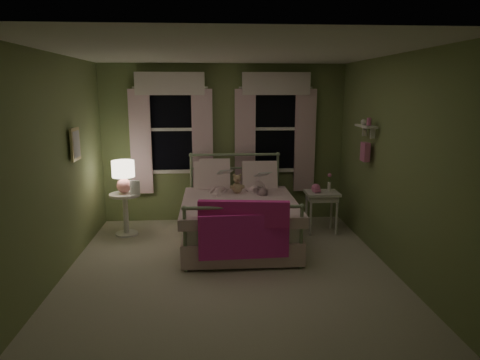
{
  "coord_description": "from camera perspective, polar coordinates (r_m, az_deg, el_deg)",
  "views": [
    {
      "loc": [
        -0.21,
        -4.98,
        2.18
      ],
      "look_at": [
        0.17,
        0.6,
        1.0
      ],
      "focal_mm": 32.0,
      "sensor_mm": 36.0,
      "label": 1
    }
  ],
  "objects": [
    {
      "name": "room_shell",
      "position": [
        5.07,
        -1.47,
        1.89
      ],
      "size": [
        4.2,
        4.2,
        4.2
      ],
      "color": "beige",
      "rests_on": "ground"
    },
    {
      "name": "child_left",
      "position": [
        6.47,
        -2.93,
        1.07
      ],
      "size": [
        0.31,
        0.22,
        0.79
      ],
      "primitive_type": "imported",
      "rotation": [
        0.0,
        0.0,
        3.03
      ],
      "color": "#F7D1DD",
      "rests_on": "bed"
    },
    {
      "name": "book_right",
      "position": [
        6.27,
        2.23,
        0.3
      ],
      "size": [
        0.22,
        0.15,
        0.26
      ],
      "primitive_type": "imported",
      "rotation": [
        1.22,
        0.0,
        0.23
      ],
      "color": "beige",
      "rests_on": "child_right"
    },
    {
      "name": "nightstand_right",
      "position": [
        6.7,
        10.86,
        -2.4
      ],
      "size": [
        0.5,
        0.4,
        0.64
      ],
      "color": "white",
      "rests_on": "ground"
    },
    {
      "name": "pink_throw",
      "position": [
        5.17,
        0.51,
        -5.79
      ],
      "size": [
        1.1,
        0.23,
        0.71
      ],
      "color": "#EA2D9C",
      "rests_on": "bed"
    },
    {
      "name": "book_left",
      "position": [
        6.23,
        -2.89,
        0.62
      ],
      "size": [
        0.22,
        0.15,
        0.26
      ],
      "primitive_type": "imported",
      "rotation": [
        1.22,
        0.0,
        0.2
      ],
      "color": "beige",
      "rests_on": "child_left"
    },
    {
      "name": "bed",
      "position": [
        6.2,
        -0.26,
        -5.0
      ],
      "size": [
        1.58,
        2.04,
        1.18
      ],
      "color": "white",
      "rests_on": "ground"
    },
    {
      "name": "teddy_bear",
      "position": [
        6.36,
        -0.37,
        -0.69
      ],
      "size": [
        0.22,
        0.17,
        0.3
      ],
      "color": "tan",
      "rests_on": "bed"
    },
    {
      "name": "framed_picture",
      "position": [
        5.89,
        -21.1,
        4.47
      ],
      "size": [
        0.03,
        0.32,
        0.42
      ],
      "color": "beige",
      "rests_on": "room_shell"
    },
    {
      "name": "wall_shelf",
      "position": [
        6.1,
        16.42,
        5.24
      ],
      "size": [
        0.15,
        0.5,
        0.6
      ],
      "color": "white",
      "rests_on": "room_shell"
    },
    {
      "name": "window_left",
      "position": [
        7.07,
        -9.15,
        7.23
      ],
      "size": [
        1.34,
        0.13,
        1.96
      ],
      "color": "black",
      "rests_on": "room_shell"
    },
    {
      "name": "bud_vase",
      "position": [
        6.72,
        11.82,
        -0.29
      ],
      "size": [
        0.06,
        0.06,
        0.28
      ],
      "color": "white",
      "rests_on": "nightstand_right"
    },
    {
      "name": "pink_toy",
      "position": [
        6.63,
        10.09,
        -1.1
      ],
      "size": [
        0.14,
        0.19,
        0.14
      ],
      "color": "pink",
      "rests_on": "nightstand_right"
    },
    {
      "name": "table_lamp",
      "position": [
        6.62,
        -15.29,
        0.82
      ],
      "size": [
        0.33,
        0.33,
        0.49
      ],
      "color": "pink",
      "rests_on": "nightstand_left"
    },
    {
      "name": "book_nightstand",
      "position": [
        6.59,
        -14.43,
        -1.83
      ],
      "size": [
        0.23,
        0.26,
        0.02
      ],
      "primitive_type": "imported",
      "rotation": [
        0.0,
        0.0,
        -0.32
      ],
      "color": "beige",
      "rests_on": "nightstand_left"
    },
    {
      "name": "nightstand_left",
      "position": [
        6.74,
        -15.04,
        -3.66
      ],
      "size": [
        0.46,
        0.46,
        0.65
      ],
      "color": "white",
      "rests_on": "ground"
    },
    {
      "name": "child_right",
      "position": [
        6.51,
        2.0,
        0.98
      ],
      "size": [
        0.42,
        0.36,
        0.75
      ],
      "primitive_type": "imported",
      "rotation": [
        0.0,
        0.0,
        3.36
      ],
      "color": "#F7D1DD",
      "rests_on": "bed"
    },
    {
      "name": "window_right",
      "position": [
        7.12,
        4.73,
        7.38
      ],
      "size": [
        1.34,
        0.13,
        1.96
      ],
      "color": "black",
      "rests_on": "room_shell"
    }
  ]
}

